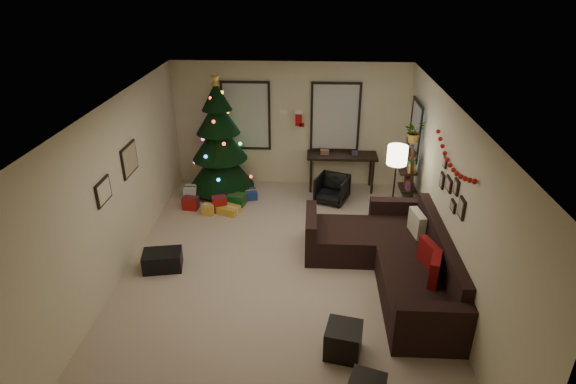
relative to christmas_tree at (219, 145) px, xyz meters
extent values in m
plane|color=#BDA68F|center=(1.46, -2.96, -1.07)|extent=(7.00, 7.00, 0.00)
plane|color=white|center=(1.46, -2.96, 1.63)|extent=(7.00, 7.00, 0.00)
plane|color=beige|center=(1.46, 0.54, 0.28)|extent=(5.00, 0.00, 5.00)
plane|color=beige|center=(-1.04, -2.96, 0.28)|extent=(0.00, 7.00, 7.00)
plane|color=beige|center=(3.96, -2.96, 0.28)|extent=(0.00, 7.00, 7.00)
cube|color=#728CB2|center=(0.51, 0.51, 0.48)|extent=(0.94, 0.02, 1.35)
cube|color=beige|center=(0.51, 0.51, 0.48)|extent=(0.94, 0.03, 1.35)
cube|color=#728CB2|center=(2.41, 0.51, 0.48)|extent=(0.94, 0.02, 1.35)
cube|color=beige|center=(2.41, 0.51, 0.48)|extent=(0.94, 0.03, 1.35)
cube|color=#728CB2|center=(3.93, -0.41, 0.43)|extent=(0.05, 0.27, 1.17)
cube|color=beige|center=(3.93, -0.41, 0.43)|extent=(0.05, 0.45, 1.17)
cylinder|color=black|center=(0.00, 0.00, -0.92)|extent=(0.10, 0.10, 0.31)
cone|color=black|center=(0.00, 0.00, -0.46)|extent=(1.40, 1.40, 0.97)
cone|color=black|center=(0.00, 0.00, 0.11)|extent=(1.15, 1.15, 0.82)
cone|color=black|center=(0.00, 0.00, 0.62)|extent=(0.90, 0.90, 0.72)
cone|color=black|center=(0.00, 0.00, 1.03)|extent=(0.62, 0.62, 0.56)
cylinder|color=maroon|center=(0.00, 0.00, -1.05)|extent=(1.13, 1.13, 0.04)
cube|color=gold|center=(-0.09, -1.06, -0.97)|extent=(0.22, 0.22, 0.20)
cube|color=maroon|center=(0.11, -0.91, -0.92)|extent=(0.28, 0.25, 0.30)
cube|color=silver|center=(-0.59, -0.41, -0.93)|extent=(0.26, 0.26, 0.28)
cube|color=navy|center=(0.66, -0.31, -0.98)|extent=(0.25, 0.30, 0.18)
cube|color=#14591E|center=(0.41, -0.61, -0.96)|extent=(0.35, 0.28, 0.22)
cube|color=gold|center=(0.31, -1.01, -1.00)|extent=(0.40, 0.30, 0.15)
cube|color=maroon|center=(-0.49, -0.86, -0.95)|extent=(0.30, 0.22, 0.25)
cube|color=black|center=(3.49, -3.16, -0.84)|extent=(1.01, 2.69, 0.47)
cube|color=black|center=(3.89, -3.16, -0.37)|extent=(0.20, 2.69, 0.46)
cube|color=black|center=(3.49, -4.60, -0.71)|extent=(1.01, 0.20, 0.74)
cube|color=black|center=(3.49, -1.71, -0.71)|extent=(1.01, 0.20, 0.74)
cube|color=black|center=(2.51, -2.32, -0.84)|extent=(0.95, 1.01, 0.47)
cube|color=black|center=(1.95, -2.32, -0.71)|extent=(0.18, 1.01, 0.74)
cube|color=maroon|center=(3.67, -3.71, -0.43)|extent=(0.27, 0.48, 0.47)
cube|color=maroon|center=(3.67, -3.32, -0.43)|extent=(0.25, 0.46, 0.44)
cube|color=beige|center=(3.67, -2.41, -0.44)|extent=(0.21, 0.48, 0.46)
cube|color=black|center=(2.38, -4.66, -0.87)|extent=(0.52, 0.52, 0.41)
cube|color=black|center=(2.58, 0.26, -0.30)|extent=(1.49, 0.53, 0.05)
cylinder|color=black|center=(1.92, 0.05, -0.70)|extent=(0.05, 0.05, 0.75)
cylinder|color=black|center=(1.92, 0.48, -0.70)|extent=(0.05, 0.05, 0.75)
cylinder|color=black|center=(3.24, 0.05, -0.70)|extent=(0.05, 0.05, 0.75)
cylinder|color=black|center=(3.24, 0.48, -0.70)|extent=(0.05, 0.05, 0.75)
imported|color=black|center=(2.37, -0.39, -0.79)|extent=(0.71, 0.69, 0.58)
cube|color=black|center=(3.78, -1.28, -0.27)|extent=(0.05, 0.05, 1.60)
cube|color=black|center=(3.78, -0.85, -0.27)|extent=(0.05, 0.05, 1.60)
cube|color=black|center=(3.75, -1.06, -0.76)|extent=(0.30, 0.45, 0.03)
cube|color=black|center=(3.75, -1.06, -0.41)|extent=(0.30, 0.45, 0.03)
cube|color=black|center=(3.75, -1.06, -0.05)|extent=(0.30, 0.45, 0.03)
cube|color=black|center=(3.75, -1.06, 0.31)|extent=(0.30, 0.45, 0.03)
imported|color=#4C4C4C|center=(3.76, -1.01, 0.75)|extent=(0.61, 0.58, 0.52)
cylinder|color=black|center=(3.41, -1.51, -1.06)|extent=(0.29, 0.29, 0.03)
cylinder|color=black|center=(3.41, -1.51, -0.35)|extent=(0.03, 0.03, 1.39)
cylinder|color=white|center=(3.41, -1.51, 0.42)|extent=(0.35, 0.35, 0.33)
cube|color=black|center=(-1.02, -2.26, 0.55)|extent=(0.04, 0.60, 0.50)
cube|color=tan|center=(-1.02, -2.26, 0.55)|extent=(0.01, 0.54, 0.45)
cube|color=black|center=(-1.02, -3.33, 0.49)|extent=(0.04, 0.45, 0.35)
cube|color=beige|center=(-1.02, -3.33, 0.49)|extent=(0.01, 0.41, 0.31)
cube|color=black|center=(3.94, -3.56, 0.48)|extent=(0.03, 0.22, 0.28)
cube|color=black|center=(3.94, -3.21, 0.63)|extent=(0.03, 0.18, 0.22)
cube|color=black|center=(3.94, -3.21, 0.33)|extent=(0.03, 0.20, 0.16)
cube|color=black|center=(3.94, -2.86, 0.51)|extent=(0.03, 0.26, 0.20)
cube|color=black|center=(3.94, -2.51, 0.41)|extent=(0.03, 0.18, 0.24)
cube|color=black|center=(3.94, -2.51, 0.71)|extent=(0.03, 0.16, 0.16)
cube|color=#990F0C|center=(1.31, 0.57, 0.42)|extent=(0.14, 0.04, 0.30)
cube|color=white|center=(1.31, 0.57, 0.57)|extent=(0.16, 0.05, 0.08)
cube|color=#990F0C|center=(1.38, 0.57, 0.29)|extent=(0.10, 0.04, 0.08)
cube|color=#990F0C|center=(1.64, 0.39, 0.46)|extent=(0.14, 0.04, 0.30)
cube|color=white|center=(1.64, 0.39, 0.61)|extent=(0.16, 0.05, 0.08)
cube|color=#990F0C|center=(1.71, 0.39, 0.33)|extent=(0.10, 0.04, 0.08)
cube|color=black|center=(-0.44, -2.94, -0.92)|extent=(0.67, 0.51, 0.31)
camera|label=1|loc=(1.92, -9.24, 3.41)|focal=29.54mm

